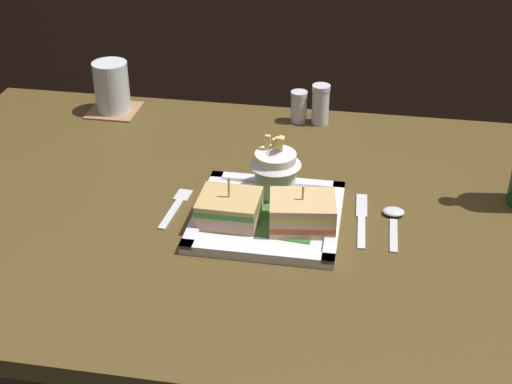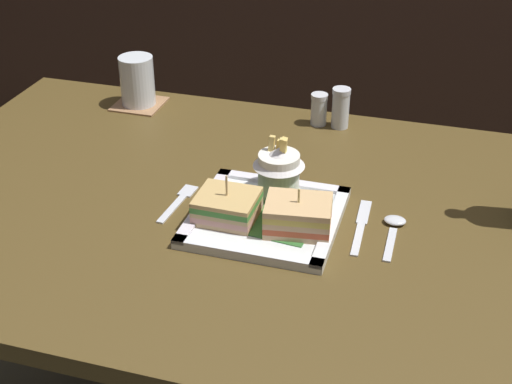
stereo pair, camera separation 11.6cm
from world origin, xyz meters
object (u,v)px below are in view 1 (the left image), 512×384
Objects in this scene: water_glass at (112,90)px; square_plate at (268,217)px; sandwich_half_left at (229,208)px; knife at (362,218)px; sandwich_half_right at (302,213)px; spoon at (394,217)px; dining_table at (245,282)px; salt_shaker at (299,109)px; fries_cup at (275,165)px; pepper_shaker at (320,107)px; fork at (176,206)px.

square_plate is at bearing -43.10° from water_glass.
sandwich_half_left is 0.60× the size of knife.
sandwich_half_right is 0.90× the size of spoon.
dining_table is at bearing 179.93° from spoon.
water_glass reaches higher than salt_shaker.
dining_table is 10.12× the size of spoon.
water_glass is at bearing 139.13° from sandwich_half_right.
salt_shaker reaches higher than spoon.
sandwich_half_right is at bearing -40.87° from water_glass.
fries_cup is at bearing 39.66° from dining_table.
water_glass is at bearing 150.92° from spoon.
sandwich_half_left reaches higher than square_plate.
water_glass reaches higher than knife.
salt_shaker is (0.00, 0.30, -0.03)m from fries_cup.
square_plate is at bearing -170.15° from spoon.
water_glass is at bearing -177.70° from salt_shaker.
pepper_shaker is at bearing 91.41° from sandwich_half_right.
sandwich_half_left is 0.26m from spoon.
square_plate is at bearing -97.28° from pepper_shaker.
sandwich_half_right reaches higher than knife.
fork is (-0.16, -0.06, -0.06)m from fries_cup.
knife is at bearing -175.38° from spoon.
sandwich_half_left is at bearing -103.29° from dining_table.
salt_shaker is at bearing 119.88° from spoon.
salt_shaker is (0.06, 0.40, -0.00)m from sandwich_half_left.
knife is at bearing 2.98° from fork.
pepper_shaker is at bearing 82.72° from square_plate.
fork is 0.36m from spoon.
square_plate reaches higher than spoon.
knife is (0.15, 0.03, -0.01)m from square_plate.
fries_cup is 0.16m from knife.
square_plate is 0.15m from knife.
square_plate is at bearing -38.47° from dining_table.
sandwich_half_left is 0.40m from salt_shaker.
sandwich_half_left reaches higher than fork.
water_glass is 0.83× the size of fork.
pepper_shaker reaches higher than salt_shaker.
water_glass is at bearing 130.49° from sandwich_half_left.
square_plate is 3.56× the size of salt_shaker.
water_glass is (-0.34, 0.32, 0.21)m from dining_table.
salt_shaker is (-0.14, 0.34, 0.03)m from knife.
square_plate is 0.07m from sandwich_half_right.
pepper_shaker is (0.04, 0.00, 0.01)m from salt_shaker.
sandwich_half_left reaches higher than knife.
fries_cup is 1.05× the size of water_glass.
fries_cup reaches higher than fork.
fork is (-0.10, 0.04, -0.03)m from sandwich_half_left.
sandwich_half_right is 1.07× the size of water_glass.
fork is at bearing 170.01° from sandwich_half_right.
square_plate is at bearing 158.36° from sandwich_half_right.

